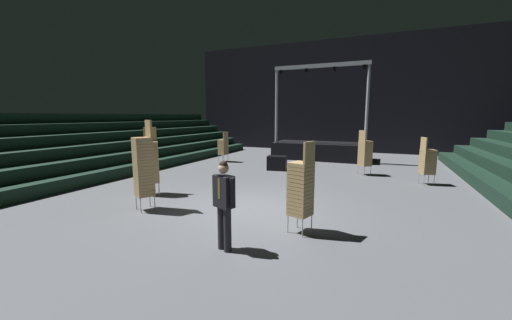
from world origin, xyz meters
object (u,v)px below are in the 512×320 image
(chair_stack_mid_centre, at_px, (427,161))
(chair_stack_rear_left, at_px, (223,147))
(man_with_tie, at_px, (224,200))
(equipment_road_case, at_px, (277,163))
(chair_stack_mid_left, at_px, (365,153))
(chair_stack_front_left, at_px, (151,161))
(stage_riser, at_px, (321,149))
(chair_stack_mid_right, at_px, (301,188))
(chair_stack_front_right, at_px, (144,166))

(chair_stack_mid_centre, distance_m, chair_stack_rear_left, 10.06)
(man_with_tie, height_order, chair_stack_rear_left, man_with_tie)
(equipment_road_case, bearing_deg, chair_stack_mid_left, 6.60)
(chair_stack_mid_centre, bearing_deg, chair_stack_front_left, -79.72)
(chair_stack_mid_left, xyz_separation_m, chair_stack_mid_centre, (2.28, -1.02, -0.08))
(chair_stack_mid_centre, bearing_deg, man_with_tie, -49.91)
(chair_stack_rear_left, bearing_deg, stage_riser, -47.20)
(chair_stack_front_left, bearing_deg, chair_stack_mid_right, 123.23)
(chair_stack_mid_left, bearing_deg, chair_stack_rear_left, -140.20)
(chair_stack_mid_left, height_order, equipment_road_case, chair_stack_mid_left)
(chair_stack_mid_left, bearing_deg, chair_stack_front_right, -78.45)
(stage_riser, distance_m, equipment_road_case, 4.75)
(chair_stack_front_right, height_order, equipment_road_case, chair_stack_front_right)
(chair_stack_front_left, distance_m, chair_stack_mid_right, 5.48)
(stage_riser, distance_m, chair_stack_mid_centre, 7.18)
(chair_stack_mid_centre, relative_size, chair_stack_rear_left, 1.05)
(equipment_road_case, bearing_deg, chair_stack_mid_right, -66.72)
(chair_stack_mid_right, bearing_deg, chair_stack_mid_left, 10.77)
(man_with_tie, bearing_deg, chair_stack_mid_centre, -97.74)
(stage_riser, relative_size, equipment_road_case, 6.19)
(stage_riser, height_order, man_with_tie, stage_riser)
(stage_riser, xyz_separation_m, equipment_road_case, (-1.21, -4.58, -0.27))
(chair_stack_front_left, relative_size, chair_stack_mid_centre, 1.24)
(chair_stack_front_left, distance_m, chair_stack_mid_centre, 10.00)
(stage_riser, relative_size, chair_stack_mid_left, 2.84)
(man_with_tie, xyz_separation_m, chair_stack_rear_left, (-5.60, 9.76, -0.14))
(stage_riser, bearing_deg, chair_stack_rear_left, -146.16)
(chair_stack_front_right, relative_size, chair_stack_rear_left, 1.45)
(man_with_tie, height_order, chair_stack_front_left, chair_stack_front_left)
(chair_stack_mid_centre, distance_m, equipment_road_case, 6.25)
(chair_stack_front_left, bearing_deg, chair_stack_mid_left, -178.83)
(stage_riser, distance_m, chair_stack_rear_left, 5.90)
(chair_stack_mid_right, bearing_deg, chair_stack_front_left, 94.82)
(chair_stack_mid_right, xyz_separation_m, chair_stack_mid_centre, (3.18, 6.46, -0.13))
(chair_stack_rear_left, bearing_deg, chair_stack_mid_right, -132.16)
(chair_stack_rear_left, bearing_deg, chair_stack_front_left, -160.10)
(stage_riser, relative_size, chair_stack_mid_right, 2.72)
(chair_stack_mid_right, bearing_deg, equipment_road_case, 40.90)
(stage_riser, height_order, equipment_road_case, stage_riser)
(chair_stack_mid_left, height_order, chair_stack_rear_left, chair_stack_mid_left)
(man_with_tie, relative_size, chair_stack_mid_left, 0.89)
(stage_riser, bearing_deg, chair_stack_mid_left, -56.65)
(stage_riser, height_order, chair_stack_front_right, stage_riser)
(chair_stack_mid_right, relative_size, chair_stack_rear_left, 1.20)
(chair_stack_front_left, bearing_deg, stage_riser, -152.68)
(equipment_road_case, bearing_deg, stage_riser, 75.25)
(chair_stack_front_left, bearing_deg, man_with_tie, 103.93)
(chair_stack_front_left, xyz_separation_m, equipment_road_case, (2.31, 5.81, -0.77))
(man_with_tie, bearing_deg, chair_stack_front_left, -11.31)
(stage_riser, height_order, chair_stack_mid_right, stage_riser)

